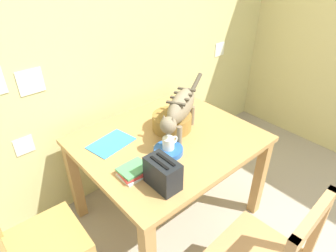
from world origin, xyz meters
TOP-DOWN VIEW (x-y plane):
  - wall_rear at (-0.00, 2.25)m, footprint 4.30×0.11m
  - dining_table at (-0.00, 1.59)m, footprint 1.18×1.00m
  - cat at (0.09, 1.57)m, footprint 0.68×0.39m
  - saucer_bowl at (-0.11, 1.47)m, footprint 0.19×0.19m
  - coffee_mug at (-0.10, 1.47)m, footprint 0.12×0.08m
  - magazine at (-0.33, 1.80)m, footprint 0.32×0.24m
  - book_stack at (-0.39, 1.44)m, footprint 0.18×0.15m
  - wicker_basket at (0.10, 1.67)m, footprint 0.28×0.28m
  - toaster at (-0.33, 1.27)m, footprint 0.12×0.20m
  - wooden_chair_near at (-0.97, 1.60)m, footprint 0.44×0.44m

SIDE VIEW (x-z plane):
  - wooden_chair_near at x=-0.97m, z-range -0.01..0.92m
  - dining_table at x=0.00m, z-range 0.28..1.01m
  - magazine at x=-0.33m, z-range 0.73..0.74m
  - saucer_bowl at x=-0.11m, z-range 0.73..0.77m
  - book_stack at x=-0.39m, z-range 0.73..0.78m
  - wicker_basket at x=0.10m, z-range 0.73..0.85m
  - coffee_mug at x=-0.10m, z-range 0.77..0.85m
  - toaster at x=-0.33m, z-range 0.73..0.90m
  - cat at x=0.09m, z-range 0.79..1.10m
  - wall_rear at x=0.00m, z-range 0.00..2.50m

